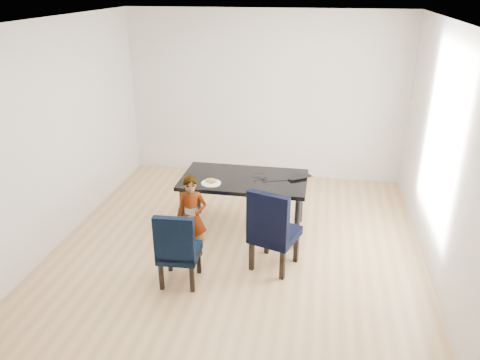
% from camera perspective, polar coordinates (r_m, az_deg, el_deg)
% --- Properties ---
extents(floor, '(4.50, 5.00, 0.01)m').
position_cam_1_polar(floor, '(5.89, -0.35, -8.42)').
color(floor, tan).
rests_on(floor, ground).
extents(ceiling, '(4.50, 5.00, 0.01)m').
position_cam_1_polar(ceiling, '(5.03, -0.42, 18.86)').
color(ceiling, white).
rests_on(ceiling, wall_back).
extents(wall_back, '(4.50, 0.01, 2.70)m').
position_cam_1_polar(wall_back, '(7.69, 3.08, 10.16)').
color(wall_back, silver).
rests_on(wall_back, ground).
extents(wall_front, '(4.50, 0.01, 2.70)m').
position_cam_1_polar(wall_front, '(3.13, -8.95, -10.94)').
color(wall_front, silver).
rests_on(wall_front, ground).
extents(wall_left, '(0.01, 5.00, 2.70)m').
position_cam_1_polar(wall_left, '(6.12, -21.72, 5.05)').
color(wall_left, silver).
rests_on(wall_left, ground).
extents(wall_right, '(0.01, 5.00, 2.70)m').
position_cam_1_polar(wall_right, '(5.40, 23.90, 2.38)').
color(wall_right, silver).
rests_on(wall_right, ground).
extents(dining_table, '(1.60, 0.90, 0.75)m').
position_cam_1_polar(dining_table, '(6.14, 0.49, -2.98)').
color(dining_table, black).
rests_on(dining_table, floor).
extents(chair_left, '(0.45, 0.46, 0.88)m').
position_cam_1_polar(chair_left, '(5.13, -7.41, -8.02)').
color(chair_left, black).
rests_on(chair_left, floor).
extents(chair_right, '(0.62, 0.63, 1.01)m').
position_cam_1_polar(chair_right, '(5.34, 4.31, -5.79)').
color(chair_right, black).
rests_on(chair_right, floor).
extents(child, '(0.39, 0.28, 1.01)m').
position_cam_1_polar(child, '(5.58, -5.89, -4.47)').
color(child, '#F05914').
rests_on(child, floor).
extents(plate, '(0.27, 0.27, 0.01)m').
position_cam_1_polar(plate, '(5.83, -3.55, -0.39)').
color(plate, white).
rests_on(plate, dining_table).
extents(sandwich, '(0.16, 0.09, 0.06)m').
position_cam_1_polar(sandwich, '(5.81, -3.55, -0.07)').
color(sandwich, olive).
rests_on(sandwich, plate).
extents(laptop, '(0.38, 0.34, 0.02)m').
position_cam_1_polar(laptop, '(6.06, 7.11, 0.47)').
color(laptop, black).
rests_on(laptop, dining_table).
extents(cable_tangle, '(0.21, 0.21, 0.01)m').
position_cam_1_polar(cable_tangle, '(5.91, 2.51, -0.05)').
color(cable_tangle, black).
rests_on(cable_tangle, dining_table).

